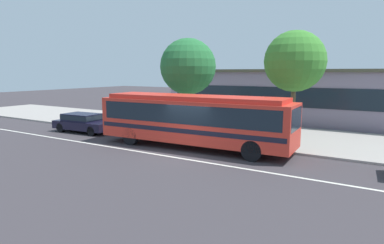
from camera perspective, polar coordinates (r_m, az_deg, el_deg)
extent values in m
plane|color=#3A3539|center=(16.96, -1.15, -5.60)|extent=(120.00, 120.00, 0.00)
cube|color=#9E9690|center=(22.87, 8.10, -1.79)|extent=(60.00, 8.00, 0.12)
cube|color=silver|center=(16.31, -2.67, -6.17)|extent=(56.00, 0.16, 0.01)
cube|color=red|center=(18.10, 0.25, 0.31)|extent=(11.09, 2.98, 2.24)
cube|color=red|center=(17.96, 0.25, 4.23)|extent=(10.20, 2.64, 0.24)
cube|color=#19232D|center=(18.04, 0.25, 1.72)|extent=(10.44, 2.98, 0.99)
cube|color=black|center=(18.17, 0.25, -0.95)|extent=(10.88, 3.00, 0.24)
cube|color=#19232D|center=(16.17, 17.44, 0.50)|extent=(0.22, 2.21, 1.08)
cylinder|color=black|center=(17.89, 12.57, -3.41)|extent=(1.01, 0.32, 1.00)
cylinder|color=black|center=(15.82, 10.28, -4.92)|extent=(1.01, 0.32, 1.00)
cylinder|color=black|center=(21.05, -6.72, -1.45)|extent=(1.01, 0.32, 1.00)
cylinder|color=black|center=(19.33, -10.56, -2.45)|extent=(1.01, 0.32, 1.00)
cube|color=black|center=(24.24, -18.09, -0.45)|extent=(4.49, 2.11, 0.55)
cube|color=black|center=(24.32, -18.50, 0.81)|extent=(2.55, 1.77, 0.50)
cube|color=#19232D|center=(24.32, -18.51, 0.86)|extent=(2.60, 1.79, 0.32)
cylinder|color=black|center=(23.84, -14.25, -0.91)|extent=(0.65, 0.26, 0.64)
cylinder|color=black|center=(22.69, -16.96, -1.50)|extent=(0.65, 0.26, 0.64)
cylinder|color=black|center=(25.85, -19.03, -0.39)|extent=(0.65, 0.26, 0.64)
cylinder|color=black|center=(24.79, -21.73, -0.90)|extent=(0.65, 0.26, 0.64)
cylinder|color=#3F3A3C|center=(23.84, -5.41, -0.18)|extent=(0.14, 0.14, 0.81)
cylinder|color=#3F3A3C|center=(23.86, -5.79, -0.18)|extent=(0.14, 0.14, 0.81)
cylinder|color=green|center=(23.75, -5.63, 1.55)|extent=(0.46, 0.46, 0.64)
sphere|color=#E4B086|center=(23.70, -5.64, 2.56)|extent=(0.21, 0.21, 0.21)
cylinder|color=navy|center=(18.60, 11.40, -2.74)|extent=(0.14, 0.14, 0.87)
cylinder|color=navy|center=(18.54, 10.95, -2.76)|extent=(0.14, 0.14, 0.87)
cylinder|color=#4AA456|center=(18.44, 11.24, -0.44)|extent=(0.48, 0.48, 0.65)
sphere|color=tan|center=(18.37, 11.28, 0.91)|extent=(0.23, 0.23, 0.23)
cylinder|color=gray|center=(18.03, 15.60, -1.00)|extent=(0.08, 0.08, 2.26)
cube|color=yellow|center=(17.90, 15.72, 1.94)|extent=(0.09, 0.44, 0.56)
cylinder|color=brown|center=(23.19, -0.69, 2.42)|extent=(0.34, 0.34, 3.06)
sphere|color=#276F37|center=(23.06, -0.71, 9.56)|extent=(3.86, 3.86, 3.86)
cylinder|color=brown|center=(20.41, 16.97, 1.69)|extent=(0.28, 0.28, 3.43)
sphere|color=#3D8830|center=(20.28, 17.35, 9.99)|extent=(3.53, 3.53, 3.53)
cube|color=gray|center=(29.61, 15.70, 4.27)|extent=(19.40, 6.51, 4.14)
cube|color=#19232D|center=(26.47, 13.77, 4.31)|extent=(17.85, 0.04, 1.49)
cube|color=#4B4737|center=(29.53, 15.88, 8.51)|extent=(19.80, 6.91, 0.24)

